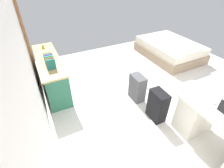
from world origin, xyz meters
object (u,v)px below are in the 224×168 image
Objects in this scene: desk at (222,133)px; suitcase_black at (157,106)px; suitcase_spare_grey at (137,88)px; bed at (170,49)px; computer_mouse at (215,102)px; figurine_small at (43,46)px; credenza at (52,73)px.

desk reaches higher than suitcase_black.
desk is 1.69m from suitcase_spare_grey.
bed is 3.06× the size of suitcase_black.
figurine_small is at bearing 33.88° from computer_mouse.
suitcase_black is at bearing -140.46° from credenza.
figurine_small reaches higher than computer_mouse.
credenza reaches higher than suitcase_spare_grey.
figurine_small is at bearing 0.15° from credenza.
desk is 14.52× the size of computer_mouse.
computer_mouse is at bearing -147.22° from figurine_small.
computer_mouse is at bearing -141.83° from credenza.
suitcase_black is at bearing -178.04° from suitcase_spare_grey.
figurine_small reaches higher than suitcase_black.
figurine_small is at bearing 81.33° from bed.
desk is 13.20× the size of figurine_small.
desk is at bearing -154.37° from suitcase_black.
desk reaches higher than bed.
bed is (2.89, -1.63, -0.14)m from desk.
computer_mouse is at bearing -159.65° from suitcase_spare_grey.
bed is 19.02× the size of computer_mouse.
computer_mouse is (-2.59, 1.59, 0.51)m from bed.
suitcase_spare_grey is at bearing 14.89° from desk.
desk is 1.07m from suitcase_black.
suitcase_spare_grey is 5.31× the size of figurine_small.
desk is 0.48m from computer_mouse.
bed is 3.26× the size of suitcase_spare_grey.
credenza is 3.08× the size of suitcase_spare_grey.
desk reaches higher than suitcase_spare_grey.
computer_mouse is (-0.68, -0.46, 0.44)m from suitcase_black.
suitcase_black is at bearing 23.08° from desk.
figurine_small is at bearing 41.10° from suitcase_spare_grey.
suitcase_spare_grey is at bearing 20.83° from computer_mouse.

